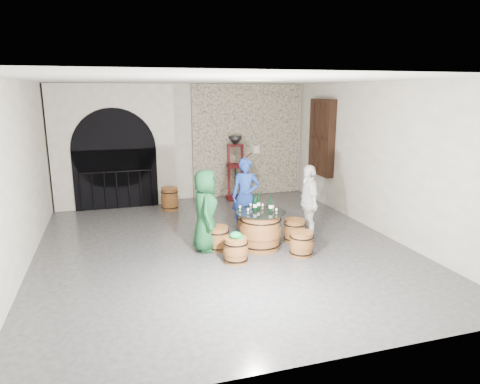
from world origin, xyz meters
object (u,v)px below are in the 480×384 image
object	(u,v)px
barrel_stool_right	(295,230)
corking_press	(235,163)
person_blue	(246,196)
side_barrel	(170,199)
person_green	(206,210)
barrel_table	(260,230)
wine_bottle_center	(271,205)
barrel_stool_near_left	(236,250)
wine_bottle_right	(258,202)
barrel_stool_near_right	(301,244)
wine_bottle_left	(255,204)
barrel_stool_far	(248,225)
barrel_stool_left	(218,238)
person_white	(309,202)

from	to	relation	value
barrel_stool_right	corking_press	bearing A→B (deg)	92.83
person_blue	side_barrel	xyz separation A→B (m)	(-1.33, 2.26, -0.52)
person_green	barrel_table	bearing A→B (deg)	-91.92
wine_bottle_center	side_barrel	size ratio (longest dim) A/B	0.54
barrel_stool_near_left	wine_bottle_right	world-z (taller)	wine_bottle_right
barrel_stool_near_left	wine_bottle_center	world-z (taller)	wine_bottle_center
barrel_stool_near_right	wine_bottle_left	xyz separation A→B (m)	(-0.70, 0.65, 0.65)
corking_press	barrel_stool_near_right	bearing A→B (deg)	-87.62
barrel_stool_right	wine_bottle_center	world-z (taller)	wine_bottle_center
wine_bottle_left	barrel_stool_right	bearing A→B (deg)	6.52
barrel_stool_near_left	barrel_stool_far	bearing A→B (deg)	63.77
barrel_stool_far	barrel_stool_near_right	xyz separation A→B (m)	(0.60, -1.40, 0.00)
wine_bottle_center	person_blue	bearing A→B (deg)	98.47
barrel_stool_near_right	wine_bottle_left	world-z (taller)	wine_bottle_left
wine_bottle_right	barrel_stool_left	bearing A→B (deg)	-179.94
person_blue	person_white	xyz separation A→B (m)	(1.12, -0.75, -0.04)
person_blue	wine_bottle_left	distance (m)	0.94
barrel_stool_near_left	person_blue	distance (m)	1.78
wine_bottle_left	corking_press	bearing A→B (deg)	79.32
barrel_stool_far	barrel_stool_right	world-z (taller)	same
person_green	wine_bottle_left	world-z (taller)	person_green
barrel_table	wine_bottle_left	world-z (taller)	wine_bottle_left
barrel_stool_far	barrel_stool_right	bearing A→B (deg)	-38.90
barrel_stool_far	person_blue	world-z (taller)	person_blue
barrel_stool_right	barrel_stool_near_left	world-z (taller)	same
barrel_stool_left	barrel_stool_far	world-z (taller)	same
barrel_stool_far	person_blue	size ratio (longest dim) A/B	0.28
barrel_stool_near_left	wine_bottle_center	bearing A→B (deg)	28.33
barrel_stool_near_left	person_green	distance (m)	1.02
barrel_stool_far	person_white	bearing A→B (deg)	-26.83
barrel_table	barrel_stool_near_left	xyz separation A→B (m)	(-0.65, -0.52, -0.14)
barrel_stool_near_right	person_white	bearing A→B (deg)	57.86
person_blue	barrel_stool_right	bearing A→B (deg)	-23.92
barrel_table	wine_bottle_center	world-z (taller)	wine_bottle_center
barrel_stool_right	side_barrel	size ratio (longest dim) A/B	0.76
barrel_stool_far	barrel_stool_near_right	bearing A→B (deg)	-66.77
barrel_stool_near_right	wine_bottle_center	xyz separation A→B (m)	(-0.43, 0.49, 0.65)
wine_bottle_left	side_barrel	world-z (taller)	wine_bottle_left
person_white	barrel_stool_right	bearing A→B (deg)	-66.95
barrel_stool_left	barrel_stool_near_right	size ratio (longest dim) A/B	1.00
side_barrel	barrel_stool_far	bearing A→B (deg)	-61.51
barrel_stool_right	barrel_stool_near_left	distance (m)	1.63
barrel_stool_near_left	corking_press	world-z (taller)	corking_press
person_blue	wine_bottle_left	xyz separation A→B (m)	(-0.10, -0.93, 0.07)
wine_bottle_left	wine_bottle_center	size ratio (longest dim) A/B	1.00
barrel_stool_far	person_green	world-z (taller)	person_green
person_green	person_blue	world-z (taller)	person_blue
person_green	corking_press	xyz separation A→B (m)	(1.66, 3.64, 0.25)
person_blue	side_barrel	distance (m)	2.67
wine_bottle_center	wine_bottle_left	bearing A→B (deg)	149.06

